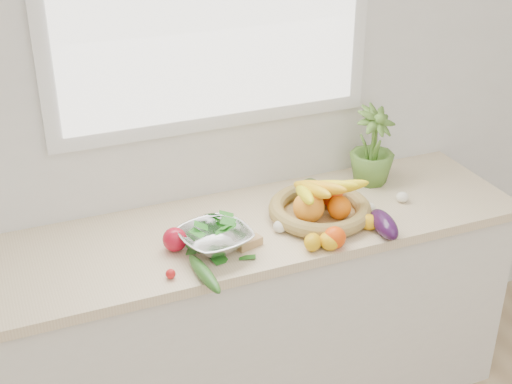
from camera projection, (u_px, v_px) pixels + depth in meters
name	position (u px, v px, depth m)	size (l,w,h in m)	color
back_wall	(213.00, 91.00, 2.77)	(4.50, 0.02, 2.70)	white
counter_cabinet	(243.00, 325.00, 2.95)	(2.20, 0.58, 0.86)	silver
countertop	(242.00, 231.00, 2.74)	(2.24, 0.62, 0.04)	beige
orange_loose	(335.00, 238.00, 2.58)	(0.08, 0.08, 0.08)	#FF4A08
lemon_a	(329.00, 241.00, 2.58)	(0.07, 0.08, 0.07)	#FBB20D
lemon_b	(313.00, 242.00, 2.57)	(0.06, 0.08, 0.06)	#DEA10C
lemon_c	(369.00, 222.00, 2.70)	(0.06, 0.08, 0.06)	#F3AC0D
apple	(175.00, 239.00, 2.56)	(0.09, 0.09, 0.09)	#B00E23
ginger	(249.00, 243.00, 2.60)	(0.10, 0.04, 0.03)	tan
garlic_a	(370.00, 207.00, 2.83)	(0.05, 0.05, 0.04)	white
garlic_b	(402.00, 197.00, 2.90)	(0.05, 0.05, 0.04)	white
garlic_c	(280.00, 227.00, 2.69)	(0.05, 0.05, 0.05)	white
eggplant	(384.00, 224.00, 2.67)	(0.08, 0.20, 0.08)	#2E0F37
cucumber	(204.00, 274.00, 2.41)	(0.05, 0.25, 0.05)	#2B5819
radish	(171.00, 274.00, 2.42)	(0.03, 0.03, 0.03)	red
potted_herb	(373.00, 146.00, 3.00)	(0.19, 0.19, 0.34)	#55822F
fruit_basket	(319.00, 205.00, 2.77)	(0.53, 0.53, 0.20)	tan
colander_with_spinach	(215.00, 235.00, 2.55)	(0.30, 0.30, 0.13)	silver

